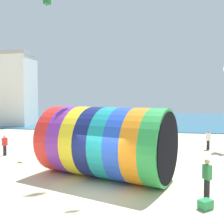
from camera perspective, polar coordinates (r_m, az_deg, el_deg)
ground_plane at (r=11.81m, az=-3.67°, el=-18.06°), size 120.00×120.00×0.00m
sea at (r=51.45m, az=7.04°, el=-1.57°), size 120.00×40.00×0.10m
giant_inflatable_tube at (r=13.58m, az=-1.38°, el=-6.90°), size 7.73×5.79×3.80m
kite_handler at (r=11.67m, az=20.89°, el=-13.96°), size 0.37×0.42×1.71m
bystander_near_water at (r=20.38m, az=-23.32°, el=-6.95°), size 0.39×0.42×1.56m
bystander_mid_beach at (r=22.30m, az=21.13°, el=-5.99°), size 0.36×0.42×1.59m
cooler_box at (r=10.86m, az=20.59°, el=-19.17°), size 0.63×0.61×0.36m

